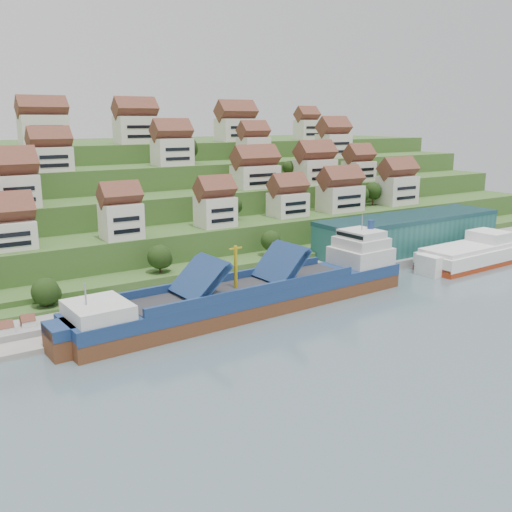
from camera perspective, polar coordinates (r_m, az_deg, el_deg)
ground at (r=124.77m, az=4.53°, el=-4.68°), size 300.00×300.00×0.00m
quay at (r=147.75m, az=7.13°, el=-1.41°), size 180.00×14.00×2.20m
pebble_beach at (r=113.23m, az=-23.79°, el=-7.50°), size 45.00×20.00×1.00m
hillside at (r=211.99m, az=-12.84°, el=5.52°), size 260.00×128.00×31.00m
hillside_village at (r=172.97m, az=-7.49°, el=8.68°), size 155.32×62.08×29.17m
hillside_trees at (r=153.44m, az=-8.44°, el=4.95°), size 137.41×62.64×30.77m
warehouse at (r=169.75m, az=15.04°, el=2.29°), size 60.00×15.00×10.00m
flagpole at (r=141.49m, az=7.92°, el=0.31°), size 1.28×0.16×8.00m
cargo_ship at (r=119.53m, az=0.43°, el=-3.81°), size 77.77×15.50×17.14m
second_ship at (r=166.05m, az=20.77°, el=0.09°), size 32.90×13.13×9.43m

